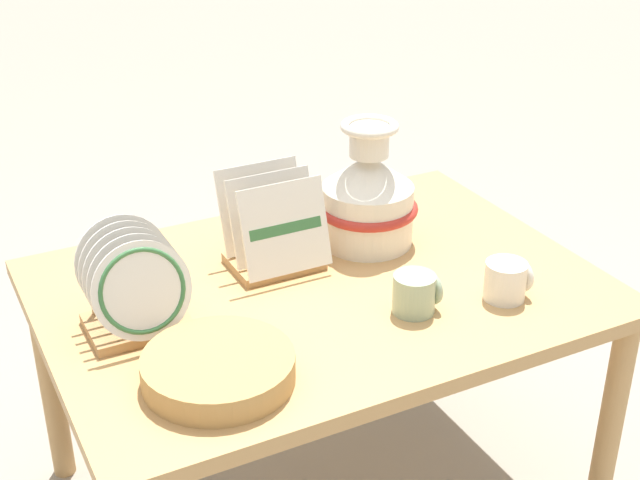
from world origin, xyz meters
TOP-DOWN VIEW (x-y plane):
  - display_table at (0.00, 0.00)m, footprint 1.21×0.87m
  - ceramic_vase at (0.20, 0.13)m, footprint 0.24×0.24m
  - dish_rack_round_plates at (-0.42, 0.00)m, footprint 0.20×0.20m
  - dish_rack_square_plates at (-0.06, 0.13)m, footprint 0.20×0.20m
  - wicker_charger_stack at (-0.33, -0.24)m, footprint 0.29×0.29m
  - mug_sage_glaze at (0.13, -0.19)m, footprint 0.10×0.09m
  - mug_cream_glaze at (0.33, -0.24)m, footprint 0.10×0.09m

SIDE VIEW (x-z plane):
  - display_table at x=0.00m, z-range 0.24..0.86m
  - wicker_charger_stack at x=-0.33m, z-range 0.62..0.67m
  - mug_sage_glaze at x=0.13m, z-range 0.62..0.70m
  - mug_cream_glaze at x=0.33m, z-range 0.62..0.70m
  - dish_rack_square_plates at x=-0.06m, z-range 0.58..0.80m
  - dish_rack_round_plates at x=-0.42m, z-range 0.60..0.82m
  - ceramic_vase at x=0.20m, z-range 0.59..0.89m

